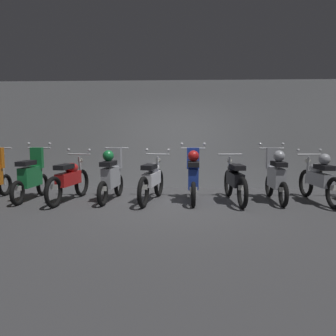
% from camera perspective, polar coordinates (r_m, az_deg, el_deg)
% --- Properties ---
extents(ground_plane, '(80.00, 80.00, 0.00)m').
position_cam_1_polar(ground_plane, '(7.36, 0.53, -6.29)').
color(ground_plane, '#424244').
extents(back_wall, '(16.24, 0.30, 2.89)m').
position_cam_1_polar(back_wall, '(9.78, 1.18, 5.36)').
color(back_wall, '#9EA0A3').
rests_on(back_wall, ground).
extents(motorbike_slot_1, '(0.59, 1.68, 1.29)m').
position_cam_1_polar(motorbike_slot_1, '(8.61, -21.09, -1.31)').
color(motorbike_slot_1, black).
rests_on(motorbike_slot_1, ground).
extents(motorbike_slot_2, '(0.58, 1.94, 1.15)m').
position_cam_1_polar(motorbike_slot_2, '(8.16, -15.58, -1.77)').
color(motorbike_slot_2, black).
rests_on(motorbike_slot_2, ground).
extents(motorbike_slot_3, '(0.56, 1.68, 1.18)m').
position_cam_1_polar(motorbike_slot_3, '(8.04, -9.09, -1.21)').
color(motorbike_slot_3, black).
rests_on(motorbike_slot_3, ground).
extents(motorbike_slot_4, '(0.59, 1.94, 1.15)m').
position_cam_1_polar(motorbike_slot_4, '(7.86, -2.60, -1.84)').
color(motorbike_slot_4, black).
rests_on(motorbike_slot_4, ground).
extents(motorbike_slot_5, '(0.59, 1.68, 1.29)m').
position_cam_1_polar(motorbike_slot_5, '(7.87, 4.05, -1.28)').
color(motorbike_slot_5, black).
rests_on(motorbike_slot_5, ground).
extents(motorbike_slot_6, '(0.56, 1.95, 1.03)m').
position_cam_1_polar(motorbike_slot_6, '(7.93, 10.66, -1.89)').
color(motorbike_slot_6, black).
rests_on(motorbike_slot_6, ground).
extents(motorbike_slot_7, '(0.59, 1.68, 1.29)m').
position_cam_1_polar(motorbike_slot_7, '(8.20, 16.93, -1.24)').
color(motorbike_slot_7, black).
rests_on(motorbike_slot_7, ground).
extents(motorbike_slot_8, '(0.59, 1.95, 1.15)m').
position_cam_1_polar(motorbike_slot_8, '(8.42, 23.08, -1.56)').
color(motorbike_slot_8, black).
rests_on(motorbike_slot_8, ground).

